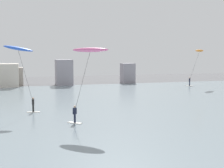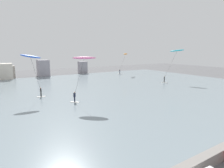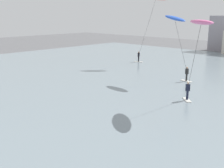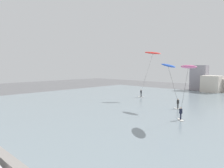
{
  "view_description": "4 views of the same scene",
  "coord_description": "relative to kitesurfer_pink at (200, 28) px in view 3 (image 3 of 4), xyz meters",
  "views": [
    {
      "loc": [
        -6.41,
        -4.13,
        6.71
      ],
      "look_at": [
        -1.67,
        13.07,
        4.84
      ],
      "focal_mm": 50.24,
      "sensor_mm": 36.0,
      "label": 1
    },
    {
      "loc": [
        -12.24,
        -2.3,
        7.87
      ],
      "look_at": [
        -0.16,
        16.69,
        3.86
      ],
      "focal_mm": 30.05,
      "sensor_mm": 36.0,
      "label": 2
    },
    {
      "loc": [
        9.03,
        2.94,
        7.41
      ],
      "look_at": [
        0.78,
        11.53,
        4.39
      ],
      "focal_mm": 44.21,
      "sensor_mm": 36.0,
      "label": 3
    },
    {
      "loc": [
        9.97,
        -0.82,
        6.91
      ],
      "look_at": [
        -3.77,
        13.33,
        5.24
      ],
      "focal_mm": 34.12,
      "sensor_mm": 36.0,
      "label": 4
    }
  ],
  "objects": [
    {
      "name": "kitesurfer_blue",
      "position": [
        -5.98,
        6.44,
        0.01
      ],
      "size": [
        3.72,
        2.13,
        7.33
      ],
      "color": "silver",
      "rests_on": "water_bay"
    },
    {
      "name": "kitesurfer_red",
      "position": [
        -13.97,
        13.5,
        2.48
      ],
      "size": [
        5.39,
        3.1,
        9.94
      ],
      "color": "silver",
      "rests_on": "water_bay"
    },
    {
      "name": "kitesurfer_pink",
      "position": [
        0.0,
        0.0,
        0.0
      ],
      "size": [
        3.65,
        3.29,
        7.01
      ],
      "color": "silver",
      "rests_on": "water_bay"
    }
  ]
}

